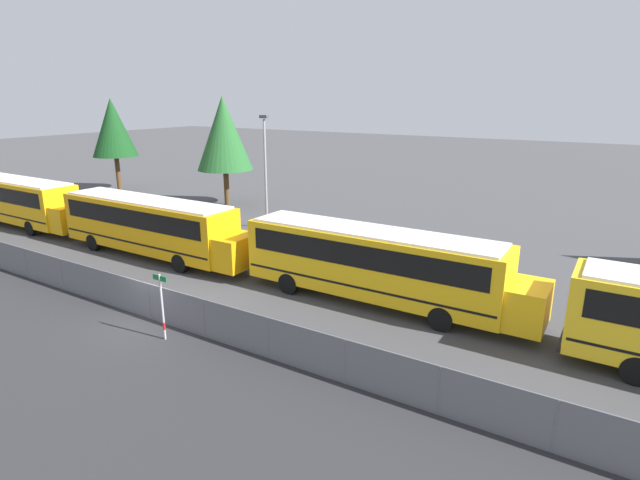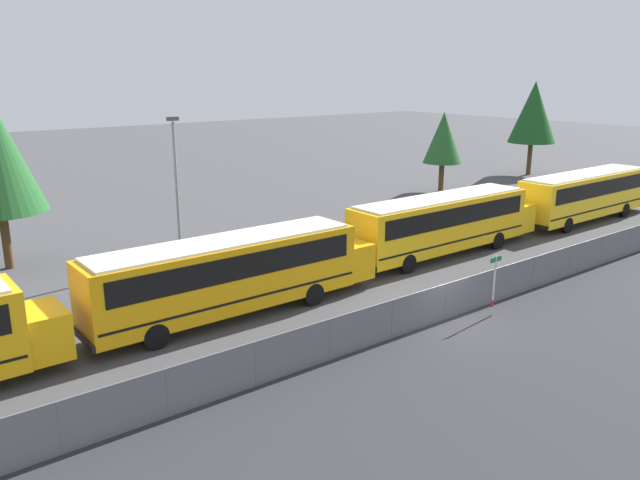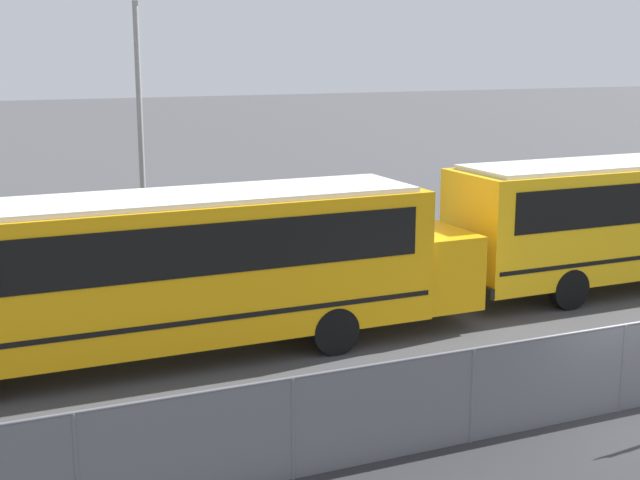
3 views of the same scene
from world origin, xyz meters
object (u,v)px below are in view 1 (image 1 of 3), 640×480
school_bus_1 (151,223)px  tree_2 (113,128)px  street_sign (162,305)px  light_pole (265,168)px  tree_1 (224,134)px  school_bus_2 (377,261)px  school_bus_0 (17,198)px

school_bus_1 → tree_2: size_ratio=1.52×
street_sign → light_pole: (-6.83, 15.17, 2.82)m
tree_1 → school_bus_2: bearing=-31.8°
tree_1 → light_pole: bearing=-29.9°
school_bus_2 → tree_1: 23.50m
school_bus_0 → school_bus_2: bearing=1.5°
light_pole → street_sign: bearing=-65.8°
school_bus_1 → street_sign: school_bus_1 is taller
school_bus_2 → light_pole: (-12.10, 7.84, 2.24)m
light_pole → tree_1: tree_1 is taller
school_bus_0 → light_pole: light_pole is taller
school_bus_2 → street_sign: bearing=-125.7°
school_bus_0 → light_pole: 17.83m
school_bus_2 → light_pole: size_ratio=1.73×
street_sign → tree_1: 24.70m
school_bus_1 → school_bus_2: bearing=2.6°
tree_1 → tree_2: (-13.76, -0.24, 0.04)m
school_bus_2 → street_sign: school_bus_2 is taller
tree_1 → tree_2: 13.76m
school_bus_1 → tree_1: (-5.92, 12.84, 3.96)m
street_sign → tree_2: size_ratio=0.30×
street_sign → light_pole: light_pole is taller
school_bus_0 → tree_1: (7.88, 12.95, 3.96)m
school_bus_0 → tree_2: tree_2 is taller
school_bus_2 → street_sign: size_ratio=5.06×
school_bus_0 → street_sign: size_ratio=5.06×
school_bus_0 → tree_2: bearing=114.8°
light_pole → tree_1: size_ratio=0.86×
light_pole → tree_1: 8.92m
school_bus_0 → street_sign: (22.30, -6.59, -0.58)m
school_bus_0 → tree_2: 14.57m
tree_1 → tree_2: size_ratio=1.02×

